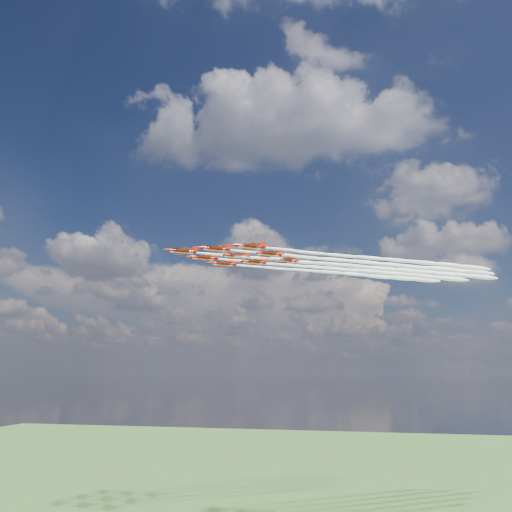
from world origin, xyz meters
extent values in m
cylinder|color=#B31709|center=(-18.94, -10.18, 86.57)|extent=(7.43, 5.51, 1.13)
cone|color=#B31709|center=(-23.19, -13.04, 86.57)|extent=(2.33, 2.08, 1.13)
cone|color=#B31709|center=(-14.94, -7.50, 86.57)|extent=(1.85, 1.71, 1.02)
ellipsoid|color=black|center=(-20.64, -11.32, 87.03)|extent=(2.29, 1.96, 0.73)
cube|color=#B31709|center=(-18.51, -9.90, 86.52)|extent=(7.98, 9.65, 0.14)
cube|color=#B31709|center=(-15.54, -7.90, 86.57)|extent=(3.25, 3.86, 0.12)
cube|color=#B31709|center=(-15.37, -7.78, 87.49)|extent=(1.44, 1.03, 1.84)
cube|color=silver|center=(-18.94, -10.18, 86.06)|extent=(6.89, 5.05, 0.12)
cylinder|color=#B31709|center=(-7.80, -10.76, 86.57)|extent=(7.43, 5.51, 1.13)
cone|color=#B31709|center=(-12.05, -13.61, 86.57)|extent=(2.33, 2.08, 1.13)
cone|color=#B31709|center=(-3.80, -8.07, 86.57)|extent=(1.85, 1.71, 1.02)
ellipsoid|color=black|center=(-9.50, -11.90, 87.03)|extent=(2.29, 1.96, 0.73)
cube|color=#B31709|center=(-7.37, -10.47, 86.52)|extent=(7.98, 9.65, 0.14)
cube|color=#B31709|center=(-4.40, -8.47, 86.57)|extent=(3.25, 3.86, 0.12)
cube|color=#B31709|center=(-4.23, -8.36, 87.49)|extent=(1.44, 1.03, 1.84)
cube|color=silver|center=(-7.80, -10.76, 86.06)|extent=(6.89, 5.05, 0.12)
cylinder|color=#B31709|center=(-15.26, 0.35, 86.57)|extent=(7.43, 5.51, 1.13)
cone|color=#B31709|center=(-19.51, -2.51, 86.57)|extent=(2.33, 2.08, 1.13)
cone|color=#B31709|center=(-11.27, 3.04, 86.57)|extent=(1.85, 1.71, 1.02)
ellipsoid|color=black|center=(-16.96, -0.79, 87.03)|extent=(2.29, 1.96, 0.73)
cube|color=#B31709|center=(-14.84, 0.64, 86.52)|extent=(7.98, 9.65, 0.14)
cube|color=#B31709|center=(-11.86, 2.64, 86.57)|extent=(3.25, 3.86, 0.12)
cube|color=#B31709|center=(-11.69, 2.75, 87.49)|extent=(1.44, 1.03, 1.84)
cube|color=silver|center=(-15.26, 0.35, 86.06)|extent=(6.89, 5.05, 0.12)
cylinder|color=#B31709|center=(3.34, -11.33, 86.57)|extent=(7.43, 5.51, 1.13)
cone|color=#B31709|center=(-0.91, -14.19, 86.57)|extent=(2.33, 2.08, 1.13)
cone|color=#B31709|center=(7.34, -8.64, 86.57)|extent=(1.85, 1.71, 1.02)
ellipsoid|color=black|center=(1.64, -12.47, 87.03)|extent=(2.29, 1.96, 0.73)
cube|color=#B31709|center=(3.77, -11.04, 86.52)|extent=(7.98, 9.65, 0.14)
cube|color=#B31709|center=(6.74, -9.04, 86.57)|extent=(3.25, 3.86, 0.12)
cube|color=#B31709|center=(6.91, -8.93, 87.49)|extent=(1.44, 1.03, 1.84)
cube|color=silver|center=(3.34, -11.33, 86.06)|extent=(6.89, 5.05, 0.12)
cylinder|color=#B31709|center=(-4.12, -0.22, 86.57)|extent=(7.43, 5.51, 1.13)
cone|color=#B31709|center=(-8.37, -3.08, 86.57)|extent=(2.33, 2.08, 1.13)
cone|color=#B31709|center=(-0.13, 2.46, 86.57)|extent=(1.85, 1.71, 1.02)
ellipsoid|color=black|center=(-5.82, -1.37, 87.03)|extent=(2.29, 1.96, 0.73)
cube|color=#B31709|center=(-3.70, 0.06, 86.52)|extent=(7.98, 9.65, 0.14)
cube|color=#B31709|center=(-0.72, 2.06, 86.57)|extent=(3.25, 3.86, 0.12)
cube|color=#B31709|center=(-0.55, 2.18, 87.49)|extent=(1.44, 1.03, 1.84)
cube|color=silver|center=(-4.12, -0.22, 86.06)|extent=(6.89, 5.05, 0.12)
cylinder|color=#B31709|center=(-11.59, 10.88, 86.57)|extent=(7.43, 5.51, 1.13)
cone|color=#B31709|center=(-15.84, 8.03, 86.57)|extent=(2.33, 2.08, 1.13)
cone|color=#B31709|center=(-7.60, 13.57, 86.57)|extent=(1.85, 1.71, 1.02)
ellipsoid|color=black|center=(-13.29, 9.74, 87.03)|extent=(2.29, 1.96, 0.73)
cube|color=#B31709|center=(-11.16, 11.17, 86.52)|extent=(7.98, 9.65, 0.14)
cube|color=#B31709|center=(-8.19, 13.17, 86.57)|extent=(3.25, 3.86, 0.12)
cube|color=#B31709|center=(-8.02, 13.28, 87.49)|extent=(1.44, 1.03, 1.84)
cube|color=silver|center=(-11.59, 10.88, 86.06)|extent=(6.89, 5.05, 0.12)
cylinder|color=#B31709|center=(7.02, -0.80, 86.57)|extent=(7.43, 5.51, 1.13)
cone|color=#B31709|center=(2.77, -3.65, 86.57)|extent=(2.33, 2.08, 1.13)
cone|color=#B31709|center=(11.01, 1.89, 86.57)|extent=(1.85, 1.71, 1.02)
ellipsoid|color=black|center=(5.32, -1.94, 87.03)|extent=(2.29, 1.96, 0.73)
cube|color=#B31709|center=(7.44, -0.51, 86.52)|extent=(7.98, 9.65, 0.14)
cube|color=#B31709|center=(10.41, 1.49, 86.57)|extent=(3.25, 3.86, 0.12)
cube|color=#B31709|center=(10.58, 1.60, 87.49)|extent=(1.44, 1.03, 1.84)
cube|color=silver|center=(7.02, -0.80, 86.06)|extent=(6.89, 5.05, 0.12)
cylinder|color=#B31709|center=(-0.45, 10.31, 86.57)|extent=(7.43, 5.51, 1.13)
cone|color=#B31709|center=(-4.70, 7.45, 86.57)|extent=(2.33, 2.08, 1.13)
cone|color=#B31709|center=(3.54, 12.99, 86.57)|extent=(1.85, 1.71, 1.02)
ellipsoid|color=black|center=(-2.15, 9.17, 87.03)|extent=(2.29, 1.96, 0.73)
cube|color=#B31709|center=(-0.03, 10.59, 86.52)|extent=(7.98, 9.65, 0.14)
cube|color=#B31709|center=(2.95, 12.59, 86.57)|extent=(3.25, 3.86, 0.12)
cube|color=#B31709|center=(3.12, 12.71, 87.49)|extent=(1.44, 1.03, 1.84)
cube|color=silver|center=(-0.45, 10.31, 86.06)|extent=(6.89, 5.05, 0.12)
cylinder|color=#B31709|center=(10.69, 9.73, 86.57)|extent=(7.43, 5.51, 1.13)
cone|color=#B31709|center=(6.44, 6.88, 86.57)|extent=(2.33, 2.08, 1.13)
cone|color=#B31709|center=(14.68, 12.42, 86.57)|extent=(1.85, 1.71, 1.02)
ellipsoid|color=black|center=(8.99, 8.59, 87.03)|extent=(2.29, 1.96, 0.73)
cube|color=#B31709|center=(11.11, 10.02, 86.52)|extent=(7.98, 9.65, 0.14)
cube|color=#B31709|center=(14.09, 12.02, 86.57)|extent=(3.25, 3.86, 0.12)
cube|color=#B31709|center=(14.26, 12.13, 87.49)|extent=(1.44, 1.03, 1.84)
cube|color=silver|center=(10.69, 9.73, 86.06)|extent=(6.89, 5.05, 0.12)
camera|label=1|loc=(37.16, -153.63, 49.55)|focal=35.00mm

